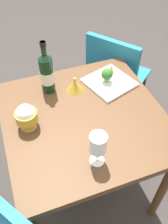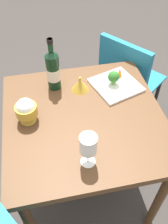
{
  "view_description": "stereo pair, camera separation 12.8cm",
  "coord_description": "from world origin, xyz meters",
  "px_view_note": "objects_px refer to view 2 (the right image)",
  "views": [
    {
      "loc": [
        0.82,
        -0.3,
        1.71
      ],
      "look_at": [
        0.0,
        0.0,
        0.78
      ],
      "focal_mm": 39.66,
      "sensor_mm": 36.0,
      "label": 1
    },
    {
      "loc": [
        0.86,
        -0.18,
        1.71
      ],
      "look_at": [
        0.0,
        0.0,
        0.78
      ],
      "focal_mm": 39.66,
      "sensor_mm": 36.0,
      "label": 2
    }
  ],
  "objects_px": {
    "serving_plate": "(116,85)",
    "carrot_garnish_left": "(120,72)",
    "rice_bowl": "(26,110)",
    "wine_bottle": "(53,70)",
    "rice_bowl_lid": "(80,85)",
    "broccoli_floret": "(114,77)",
    "chair_near_window": "(127,77)",
    "wine_glass": "(88,145)"
  },
  "relations": [
    {
      "from": "carrot_garnish_left",
      "to": "wine_glass",
      "type": "bearing_deg",
      "value": -30.17
    },
    {
      "from": "serving_plate",
      "to": "broccoli_floret",
      "type": "xyz_separation_m",
      "value": [
        -0.01,
        -0.02,
        0.06
      ]
    },
    {
      "from": "rice_bowl",
      "to": "wine_bottle",
      "type": "bearing_deg",
      "value": 144.41
    },
    {
      "from": "serving_plate",
      "to": "broccoli_floret",
      "type": "height_order",
      "value": "broccoli_floret"
    },
    {
      "from": "wine_bottle",
      "to": "wine_glass",
      "type": "relative_size",
      "value": 1.77
    },
    {
      "from": "broccoli_floret",
      "to": "rice_bowl_lid",
      "type": "bearing_deg",
      "value": -91.75
    },
    {
      "from": "wine_bottle",
      "to": "rice_bowl_lid",
      "type": "height_order",
      "value": "wine_bottle"
    },
    {
      "from": "wine_bottle",
      "to": "rice_bowl_lid",
      "type": "xyz_separation_m",
      "value": [
        0.06,
        0.14,
        -0.09
      ]
    },
    {
      "from": "carrot_garnish_left",
      "to": "rice_bowl_lid",
      "type": "bearing_deg",
      "value": -78.28
    },
    {
      "from": "serving_plate",
      "to": "carrot_garnish_left",
      "type": "height_order",
      "value": "carrot_garnish_left"
    },
    {
      "from": "wine_glass",
      "to": "broccoli_floret",
      "type": "height_order",
      "value": "wine_glass"
    },
    {
      "from": "serving_plate",
      "to": "carrot_garnish_left",
      "type": "distance_m",
      "value": 0.09
    },
    {
      "from": "wine_bottle",
      "to": "rice_bowl",
      "type": "height_order",
      "value": "wine_bottle"
    },
    {
      "from": "wine_bottle",
      "to": "broccoli_floret",
      "type": "height_order",
      "value": "wine_bottle"
    },
    {
      "from": "chair_near_window",
      "to": "serving_plate",
      "type": "xyz_separation_m",
      "value": [
        0.33,
        -0.21,
        0.23
      ]
    },
    {
      "from": "wine_bottle",
      "to": "rice_bowl",
      "type": "relative_size",
      "value": 2.23
    },
    {
      "from": "rice_bowl",
      "to": "carrot_garnish_left",
      "type": "distance_m",
      "value": 0.61
    },
    {
      "from": "serving_plate",
      "to": "carrot_garnish_left",
      "type": "relative_size",
      "value": 5.04
    },
    {
      "from": "chair_near_window",
      "to": "wine_bottle",
      "type": "height_order",
      "value": "wine_bottle"
    },
    {
      "from": "rice_bowl_lid",
      "to": "broccoli_floret",
      "type": "distance_m",
      "value": 0.2
    },
    {
      "from": "chair_near_window",
      "to": "rice_bowl_lid",
      "type": "xyz_separation_m",
      "value": [
        0.31,
        -0.42,
        0.26
      ]
    },
    {
      "from": "chair_near_window",
      "to": "wine_bottle",
      "type": "distance_m",
      "value": 0.71
    },
    {
      "from": "chair_near_window",
      "to": "broccoli_floret",
      "type": "height_order",
      "value": "same"
    },
    {
      "from": "serving_plate",
      "to": "rice_bowl_lid",
      "type": "bearing_deg",
      "value": -93.4
    },
    {
      "from": "rice_bowl",
      "to": "carrot_garnish_left",
      "type": "xyz_separation_m",
      "value": [
        -0.23,
        0.56,
        -0.03
      ]
    },
    {
      "from": "serving_plate",
      "to": "rice_bowl",
      "type": "bearing_deg",
      "value": -72.41
    },
    {
      "from": "rice_bowl_lid",
      "to": "broccoli_floret",
      "type": "height_order",
      "value": "broccoli_floret"
    },
    {
      "from": "rice_bowl_lid",
      "to": "carrot_garnish_left",
      "type": "bearing_deg",
      "value": 101.72
    },
    {
      "from": "chair_near_window",
      "to": "carrot_garnish_left",
      "type": "xyz_separation_m",
      "value": [
        0.26,
        -0.17,
        0.27
      ]
    },
    {
      "from": "chair_near_window",
      "to": "wine_glass",
      "type": "height_order",
      "value": "wine_glass"
    },
    {
      "from": "rice_bowl",
      "to": "chair_near_window",
      "type": "bearing_deg",
      "value": 123.97
    },
    {
      "from": "chair_near_window",
      "to": "rice_bowl_lid",
      "type": "bearing_deg",
      "value": -91.17
    },
    {
      "from": "broccoli_floret",
      "to": "carrot_garnish_left",
      "type": "height_order",
      "value": "broccoli_floret"
    },
    {
      "from": "wine_bottle",
      "to": "rice_bowl_lid",
      "type": "distance_m",
      "value": 0.17
    },
    {
      "from": "wine_bottle",
      "to": "carrot_garnish_left",
      "type": "distance_m",
      "value": 0.4
    },
    {
      "from": "rice_bowl_lid",
      "to": "serving_plate",
      "type": "xyz_separation_m",
      "value": [
        0.01,
        0.21,
        -0.03
      ]
    },
    {
      "from": "rice_bowl",
      "to": "serving_plate",
      "type": "height_order",
      "value": "rice_bowl"
    },
    {
      "from": "broccoli_floret",
      "to": "rice_bowl",
      "type": "bearing_deg",
      "value": -71.19
    },
    {
      "from": "carrot_garnish_left",
      "to": "chair_near_window",
      "type": "bearing_deg",
      "value": 147.3
    },
    {
      "from": "wine_glass",
      "to": "rice_bowl",
      "type": "relative_size",
      "value": 1.26
    },
    {
      "from": "wine_bottle",
      "to": "carrot_garnish_left",
      "type": "bearing_deg",
      "value": 89.58
    },
    {
      "from": "wine_glass",
      "to": "rice_bowl",
      "type": "xyz_separation_m",
      "value": [
        -0.31,
        -0.25,
        -0.05
      ]
    }
  ]
}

